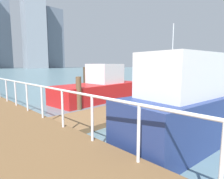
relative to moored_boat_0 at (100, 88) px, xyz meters
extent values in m
plane|color=slate|center=(-1.68, 4.98, -0.76)|extent=(300.00, 300.00, 0.00)
cube|color=olive|center=(0.60, -3.07, -0.67)|extent=(11.55, 2.00, 0.18)
cylinder|color=white|center=(-4.83, -8.02, 0.17)|extent=(0.06, 0.06, 1.05)
cylinder|color=white|center=(-4.83, -6.70, 0.17)|extent=(0.06, 0.06, 1.05)
cylinder|color=white|center=(-4.83, -5.38, 0.17)|extent=(0.06, 0.06, 1.05)
cylinder|color=white|center=(-4.83, -4.06, 0.17)|extent=(0.06, 0.06, 1.05)
cylinder|color=white|center=(-4.83, -2.74, 0.17)|extent=(0.06, 0.06, 1.05)
cylinder|color=white|center=(-4.83, -1.42, 0.17)|extent=(0.06, 0.06, 1.05)
cylinder|color=white|center=(-4.83, -0.10, 0.17)|extent=(0.06, 0.06, 1.05)
cylinder|color=white|center=(-4.83, 1.22, 0.17)|extent=(0.06, 0.06, 1.05)
cylinder|color=white|center=(-4.83, -6.04, 0.69)|extent=(0.06, 25.09, 0.06)
cylinder|color=#473826|center=(1.17, 2.35, 0.06)|extent=(0.30, 0.30, 1.64)
cylinder|color=#473826|center=(5.12, 1.37, 0.52)|extent=(0.35, 0.35, 2.56)
cylinder|color=#473826|center=(0.30, 1.83, 0.24)|extent=(0.35, 0.35, 2.00)
cylinder|color=brown|center=(2.55, -1.47, 0.19)|extent=(0.26, 0.26, 1.89)
cylinder|color=brown|center=(-2.35, -1.22, 0.04)|extent=(0.26, 0.26, 1.59)
cube|color=red|center=(-0.14, -0.01, -0.25)|extent=(5.88, 2.51, 1.01)
cube|color=white|center=(0.48, 0.04, 0.85)|extent=(1.92, 1.80, 1.19)
cube|color=#1E6B8C|center=(13.02, 2.16, -0.31)|extent=(5.21, 1.63, 0.89)
cube|color=white|center=(12.67, 2.17, 0.68)|extent=(2.33, 1.26, 1.08)
cylinder|color=silver|center=(13.02, 2.16, 3.11)|extent=(0.12, 0.12, 5.96)
cube|color=navy|center=(-1.43, -6.56, -0.11)|extent=(6.28, 2.42, 1.30)
cube|color=white|center=(-2.46, -6.44, 1.11)|extent=(2.77, 1.68, 1.14)
cube|color=#8C939E|center=(44.37, 118.12, 25.99)|extent=(14.06, 11.62, 53.50)
cube|color=slate|center=(62.58, 128.24, 21.29)|extent=(13.17, 10.97, 44.09)
camera|label=1|loc=(-7.36, -8.62, 1.37)|focal=29.78mm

